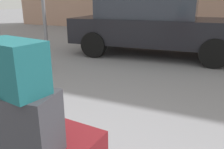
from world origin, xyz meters
TOP-DOWN VIEW (x-y plane):
  - duffel_bag_teal_topmost_pile at (0.08, -0.11)m, footprint 0.36×0.24m
  - parked_car at (-0.64, 5.28)m, footprint 4.41×2.14m

SIDE VIEW (x-z plane):
  - parked_car at x=-0.64m, z-range 0.05..1.47m
  - duffel_bag_teal_topmost_pile at x=0.08m, z-range 0.99..1.24m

